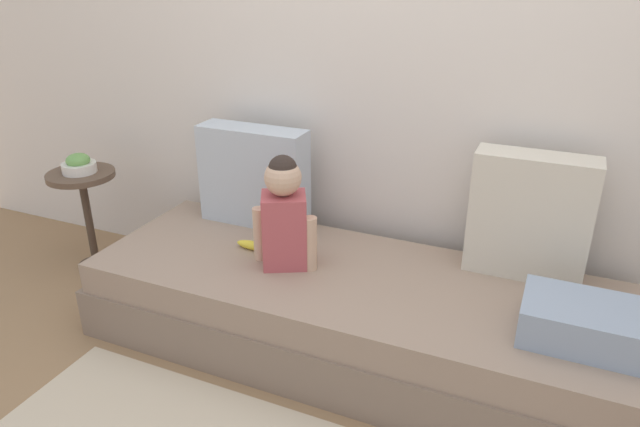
% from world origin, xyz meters
% --- Properties ---
extents(ground_plane, '(12.00, 12.00, 0.00)m').
position_xyz_m(ground_plane, '(0.00, 0.00, 0.00)').
color(ground_plane, '#93704C').
extents(back_wall, '(5.48, 0.10, 2.22)m').
position_xyz_m(back_wall, '(0.00, 0.53, 1.11)').
color(back_wall, silver).
rests_on(back_wall, ground).
extents(couch, '(2.28, 0.80, 0.36)m').
position_xyz_m(couch, '(0.00, 0.00, 0.18)').
color(couch, '#826C5B').
rests_on(couch, ground).
extents(throw_pillow_left, '(0.53, 0.16, 0.48)m').
position_xyz_m(throw_pillow_left, '(-0.63, 0.30, 0.60)').
color(throw_pillow_left, '#B2BCC6').
rests_on(throw_pillow_left, couch).
extents(throw_pillow_right, '(0.46, 0.16, 0.51)m').
position_xyz_m(throw_pillow_right, '(0.63, 0.30, 0.62)').
color(throw_pillow_right, beige).
rests_on(throw_pillow_right, couch).
extents(toddler, '(0.29, 0.23, 0.48)m').
position_xyz_m(toddler, '(-0.30, -0.03, 0.60)').
color(toddler, '#B24C51').
rests_on(toddler, couch).
extents(banana, '(0.17, 0.05, 0.04)m').
position_xyz_m(banana, '(-0.49, 0.03, 0.38)').
color(banana, yellow).
rests_on(banana, couch).
extents(folded_blanket, '(0.40, 0.28, 0.14)m').
position_xyz_m(folded_blanket, '(0.86, -0.10, 0.43)').
color(folded_blanket, '#8E9EB2').
rests_on(folded_blanket, couch).
extents(side_table, '(0.34, 0.34, 0.55)m').
position_xyz_m(side_table, '(-1.55, 0.12, 0.42)').
color(side_table, brown).
rests_on(side_table, ground).
extents(fruit_bowl, '(0.17, 0.17, 0.10)m').
position_xyz_m(fruit_bowl, '(-1.55, 0.12, 0.59)').
color(fruit_bowl, silver).
rests_on(fruit_bowl, side_table).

